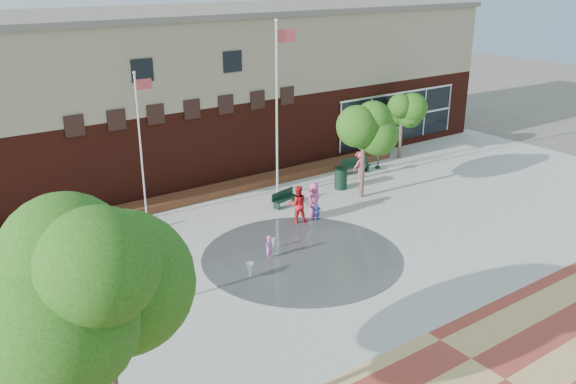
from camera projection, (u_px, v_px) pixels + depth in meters
ground at (349, 285)px, 23.26m from camera, size 120.00×120.00×0.00m
plaza_concrete at (288, 248)px, 26.31m from camera, size 46.00×18.00×0.01m
paver_band at (505, 380)px, 17.92m from camera, size 46.00×6.00×0.01m
splash_pad at (302, 257)px, 25.55m from camera, size 8.40×8.40×0.01m
library_building at (152, 93)px, 34.98m from camera, size 44.40×10.40×9.20m
flower_bed at (204, 198)px, 32.11m from camera, size 26.00×1.20×0.40m
flagpole_left at (141, 140)px, 28.07m from camera, size 0.83×0.14×7.10m
flagpole_right at (278, 101)px, 30.69m from camera, size 1.11×0.26×9.10m
lamp_left at (0, 284)px, 18.66m from camera, size 0.39×0.39×3.68m
lamp_right at (379, 136)px, 36.04m from camera, size 0.35×0.35×3.31m
bench_left at (119, 233)px, 27.16m from camera, size 1.84×0.61×0.91m
bench_mid at (285, 201)px, 30.91m from camera, size 1.65×0.80×0.80m
bench_right at (356, 169)px, 35.83m from camera, size 1.82×0.92×0.88m
trash_can at (341, 178)px, 33.18m from camera, size 0.73×0.73×1.20m
tree_big_left at (102, 280)px, 12.92m from camera, size 4.52×4.52×7.23m
tree_mid at (364, 123)px, 30.81m from camera, size 3.28×3.28×5.53m
tree_small_right at (402, 111)px, 37.75m from camera, size 2.45×2.45×4.19m
water_jet_a at (250, 278)px, 23.80m from camera, size 0.31×0.31×0.61m
water_jet_b at (273, 249)px, 26.24m from camera, size 0.21×0.21×0.47m
child_splash at (268, 247)px, 25.20m from camera, size 0.45×0.42×1.04m
adult_red at (298, 204)px, 28.69m from camera, size 1.11×1.01×1.85m
adult_pink at (314, 200)px, 29.41m from camera, size 0.94×0.70×1.74m
child_blue at (317, 212)px, 29.05m from camera, size 0.55×0.27×0.90m
person_bench at (360, 165)px, 34.84m from camera, size 1.06×0.64×1.59m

